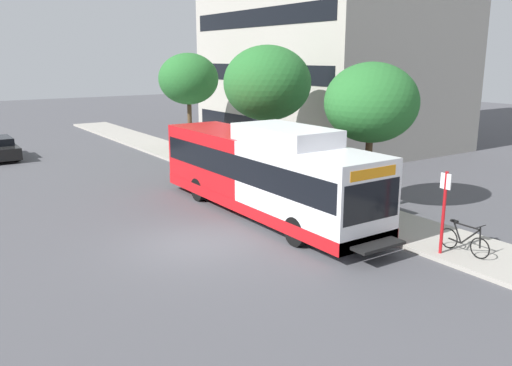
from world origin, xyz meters
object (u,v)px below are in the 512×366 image
(bus_stop_sign_pole, at_px, (444,206))
(street_tree_mid_block, at_px, (267,83))
(transit_bus, at_px, (264,173))
(bicycle_parked, at_px, (464,240))
(street_tree_far_block, at_px, (189,79))
(street_tree_near_stop, at_px, (371,103))

(bus_stop_sign_pole, distance_m, street_tree_mid_block, 13.09)
(transit_bus, relative_size, bicycle_parked, 6.96)
(transit_bus, height_order, street_tree_far_block, street_tree_far_block)
(bicycle_parked, relative_size, street_tree_near_stop, 0.30)
(bicycle_parked, height_order, street_tree_mid_block, street_tree_mid_block)
(bus_stop_sign_pole, bearing_deg, bicycle_parked, -35.40)
(street_tree_near_stop, height_order, street_tree_mid_block, street_tree_mid_block)
(street_tree_mid_block, bearing_deg, transit_bus, -126.34)
(bicycle_parked, xyz_separation_m, street_tree_far_block, (1.51, 21.39, 4.16))
(transit_bus, xyz_separation_m, street_tree_mid_block, (4.17, 5.67, 3.09))
(bus_stop_sign_pole, xyz_separation_m, bicycle_parked, (0.58, -0.41, -1.09))
(transit_bus, bearing_deg, street_tree_mid_block, 53.66)
(street_tree_near_stop, bearing_deg, street_tree_far_block, 88.95)
(street_tree_mid_block, relative_size, street_tree_far_block, 1.05)
(transit_bus, bearing_deg, bus_stop_sign_pole, -74.14)
(bicycle_parked, xyz_separation_m, street_tree_near_stop, (1.22, 5.34, 3.79))
(transit_bus, xyz_separation_m, street_tree_far_block, (4.03, 14.13, 3.02))
(street_tree_near_stop, bearing_deg, bus_stop_sign_pole, -110.03)
(street_tree_far_block, bearing_deg, street_tree_near_stop, -91.05)
(transit_bus, bearing_deg, street_tree_far_block, 74.07)
(street_tree_far_block, bearing_deg, bus_stop_sign_pole, -95.69)
(transit_bus, distance_m, street_tree_far_block, 15.00)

